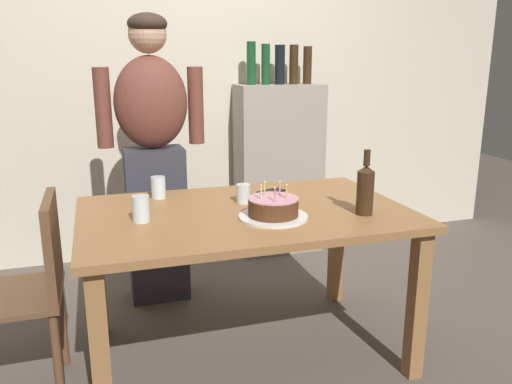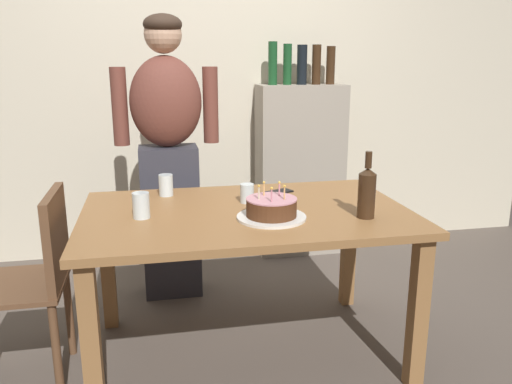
% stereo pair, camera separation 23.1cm
% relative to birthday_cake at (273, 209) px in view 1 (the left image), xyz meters
% --- Properties ---
extents(ground_plane, '(10.00, 10.00, 0.00)m').
position_rel_birthday_cake_xyz_m(ground_plane, '(-0.09, 0.15, -0.78)').
color(ground_plane, '#564C44').
extents(back_wall, '(5.20, 0.10, 2.60)m').
position_rel_birthday_cake_xyz_m(back_wall, '(-0.09, 1.70, 0.52)').
color(back_wall, beige).
rests_on(back_wall, ground_plane).
extents(dining_table, '(1.50, 0.96, 0.74)m').
position_rel_birthday_cake_xyz_m(dining_table, '(-0.09, 0.15, -0.14)').
color(dining_table, olive).
rests_on(dining_table, ground_plane).
extents(birthday_cake, '(0.31, 0.31, 0.16)m').
position_rel_birthday_cake_xyz_m(birthday_cake, '(0.00, 0.00, 0.00)').
color(birthday_cake, white).
rests_on(birthday_cake, dining_table).
extents(water_glass_near, '(0.07, 0.07, 0.09)m').
position_rel_birthday_cake_xyz_m(water_glass_near, '(-0.06, 0.28, 0.00)').
color(water_glass_near, silver).
rests_on(water_glass_near, dining_table).
extents(water_glass_far, '(0.07, 0.07, 0.11)m').
position_rel_birthday_cake_xyz_m(water_glass_far, '(-0.56, 0.12, 0.01)').
color(water_glass_far, silver).
rests_on(water_glass_far, dining_table).
extents(water_glass_side, '(0.07, 0.07, 0.11)m').
position_rel_birthday_cake_xyz_m(water_glass_side, '(-0.44, 0.49, 0.01)').
color(water_glass_side, silver).
rests_on(water_glass_side, dining_table).
extents(wine_bottle, '(0.08, 0.08, 0.30)m').
position_rel_birthday_cake_xyz_m(wine_bottle, '(0.41, -0.07, 0.08)').
color(wine_bottle, '#382314').
rests_on(wine_bottle, dining_table).
extents(cell_phone, '(0.16, 0.12, 0.01)m').
position_rel_birthday_cake_xyz_m(cell_phone, '(0.14, 0.43, -0.04)').
color(cell_phone, black).
rests_on(cell_phone, dining_table).
extents(person_man_bearded, '(0.61, 0.27, 1.66)m').
position_rel_birthday_cake_xyz_m(person_man_bearded, '(-0.41, 0.92, 0.09)').
color(person_man_bearded, '#33333D').
rests_on(person_man_bearded, ground_plane).
extents(dining_chair, '(0.42, 0.42, 0.87)m').
position_rel_birthday_cake_xyz_m(dining_chair, '(-1.03, 0.13, -0.27)').
color(dining_chair, brown).
rests_on(dining_chair, ground_plane).
extents(shelf_cabinet, '(0.62, 0.30, 1.53)m').
position_rel_birthday_cake_xyz_m(shelf_cabinet, '(0.56, 1.48, -0.14)').
color(shelf_cabinet, '#9E9384').
rests_on(shelf_cabinet, ground_plane).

